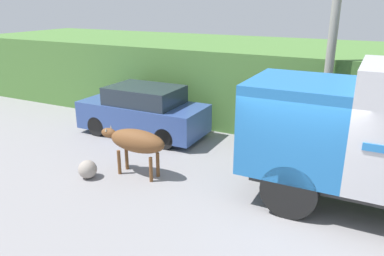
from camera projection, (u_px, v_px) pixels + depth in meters
The scene contains 7 objects.
ground_plane at pixel (292, 209), 8.14m from camera, with size 60.00×60.00×0.00m, color gray.
hillside_embankment at pixel (339, 86), 13.57m from camera, with size 32.00×6.11×2.71m.
brown_cow at pixel (136, 141), 9.44m from camera, with size 1.90×0.59×1.24m.
parked_suv at pixel (143, 112), 12.38m from camera, with size 4.22×1.79×1.66m.
pedestrian_on_hill at pixel (263, 117), 11.53m from camera, with size 0.37×0.37×1.58m.
utility_pole at pixel (333, 30), 10.09m from camera, with size 0.90×0.24×6.87m.
roadside_rock at pixel (88, 169), 9.49m from camera, with size 0.47×0.47×0.47m.
Camera 1 is at (1.29, -7.34, 4.30)m, focal length 35.00 mm.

